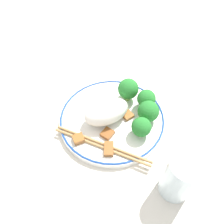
% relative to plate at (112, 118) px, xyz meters
% --- Properties ---
extents(ground_plane, '(3.00, 3.00, 0.00)m').
position_rel_plate_xyz_m(ground_plane, '(0.00, 0.00, -0.01)').
color(ground_plane, silver).
extents(plate, '(0.27, 0.27, 0.02)m').
position_rel_plate_xyz_m(plate, '(0.00, 0.00, 0.00)').
color(plate, white).
rests_on(plate, ground_plane).
extents(rice_mound, '(0.11, 0.07, 0.06)m').
position_rel_plate_xyz_m(rice_mound, '(-0.01, 0.00, 0.04)').
color(rice_mound, white).
rests_on(rice_mound, plate).
extents(broccoli_back_left, '(0.05, 0.05, 0.05)m').
position_rel_plate_xyz_m(broccoli_back_left, '(0.04, -0.07, 0.03)').
color(broccoli_back_left, '#7FB756').
rests_on(broccoli_back_left, plate).
extents(broccoli_back_center, '(0.05, 0.05, 0.06)m').
position_rel_plate_xyz_m(broccoli_back_center, '(0.08, -0.04, 0.04)').
color(broccoli_back_center, '#7FB756').
rests_on(broccoli_back_center, plate).
extents(broccoli_back_right, '(0.05, 0.05, 0.06)m').
position_rel_plate_xyz_m(broccoli_back_right, '(0.09, -0.01, 0.04)').
color(broccoli_back_right, '#7FB756').
rests_on(broccoli_back_right, plate).
extents(broccoli_mid_left, '(0.05, 0.05, 0.06)m').
position_rel_plate_xyz_m(broccoli_mid_left, '(0.06, 0.04, 0.04)').
color(broccoli_mid_left, '#7FB756').
rests_on(broccoli_mid_left, plate).
extents(meat_near_front, '(0.04, 0.04, 0.01)m').
position_rel_plate_xyz_m(meat_near_front, '(-0.03, -0.04, 0.01)').
color(meat_near_front, brown).
rests_on(meat_near_front, plate).
extents(meat_near_left, '(0.02, 0.04, 0.01)m').
position_rel_plate_xyz_m(meat_near_left, '(0.01, 0.04, 0.01)').
color(meat_near_left, '#9E6633').
rests_on(meat_near_left, plate).
extents(meat_near_right, '(0.04, 0.03, 0.01)m').
position_rel_plate_xyz_m(meat_near_right, '(0.02, 0.01, 0.01)').
color(meat_near_right, '#995B28').
rests_on(meat_near_right, plate).
extents(meat_near_back, '(0.03, 0.02, 0.01)m').
position_rel_plate_xyz_m(meat_near_back, '(-0.10, -0.03, 0.01)').
color(meat_near_back, '#995B28').
rests_on(meat_near_back, plate).
extents(meat_on_rice_edge, '(0.03, 0.04, 0.01)m').
position_rel_plate_xyz_m(meat_on_rice_edge, '(-0.05, -0.08, 0.01)').
color(meat_on_rice_edge, brown).
rests_on(meat_on_rice_edge, plate).
extents(meat_mid_left, '(0.03, 0.03, 0.01)m').
position_rel_plate_xyz_m(meat_mid_left, '(0.04, -0.02, 0.01)').
color(meat_mid_left, '#995B28').
rests_on(meat_mid_left, plate).
extents(chopsticks, '(0.17, 0.19, 0.01)m').
position_rel_plate_xyz_m(chopsticks, '(-0.06, -0.07, 0.01)').
color(chopsticks, '#AD8451').
rests_on(chopsticks, plate).
extents(drinking_glass, '(0.06, 0.06, 0.11)m').
position_rel_plate_xyz_m(drinking_glass, '(0.04, -0.21, 0.05)').
color(drinking_glass, silver).
rests_on(drinking_glass, ground_plane).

